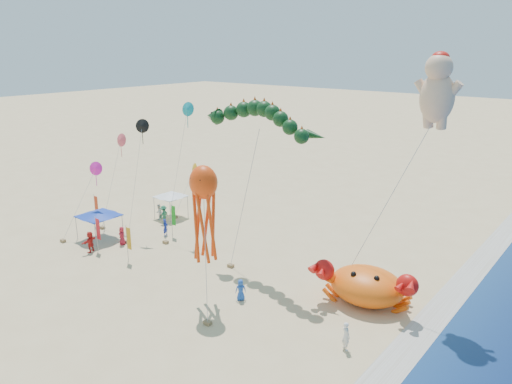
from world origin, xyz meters
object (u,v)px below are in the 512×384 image
Objects in this scene: octopus_kite at (204,206)px; cherub_kite at (437,89)px; canopy_blue at (98,214)px; dragon_kite at (258,122)px; crab_inflatable at (366,285)px; canopy_white at (170,195)px.

cherub_kite is at bearing 39.17° from octopus_kite.
cherub_kite is 31.11m from canopy_blue.
dragon_kite is 0.76× the size of cherub_kite.
dragon_kite is 1.32× the size of octopus_kite.
cherub_kite is at bearing 14.47° from canopy_blue.
crab_inflatable is at bearing -131.89° from cherub_kite.
octopus_kite is 2.79× the size of canopy_blue.
octopus_kite is (-11.65, -9.49, -7.77)m from cherub_kite.
octopus_kite is at bearing -143.91° from crab_inflatable.
canopy_blue is 1.18× the size of canopy_white.
canopy_blue is (-25.07, -4.25, 1.07)m from crab_inflatable.
canopy_blue is at bearing -163.74° from dragon_kite.
octopus_kite is at bearing -140.83° from cherub_kite.
canopy_white is at bearing 177.45° from cherub_kite.
cherub_kite is 16.92m from octopus_kite.
dragon_kite is 3.69× the size of canopy_blue.
octopus_kite is at bearing -83.84° from dragon_kite.
dragon_kite is at bearing -167.76° from cherub_kite.
dragon_kite is 13.01m from cherub_kite.
dragon_kite reaches higher than canopy_blue.
cherub_kite is 1.74× the size of octopus_kite.
cherub_kite is at bearing 48.11° from crab_inflatable.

